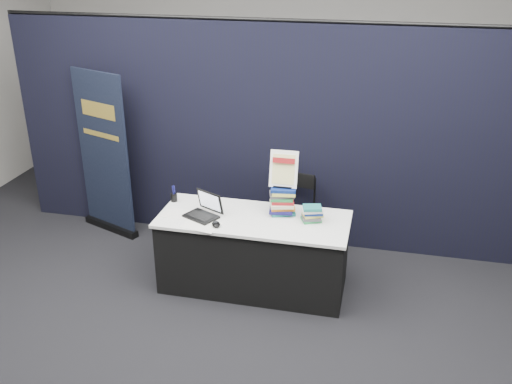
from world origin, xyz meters
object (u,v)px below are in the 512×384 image
(laptop, at_px, (202,210))
(book_stack_tall, at_px, (282,201))
(stacking_chair, at_px, (294,213))
(pullup_banner, at_px, (105,163))
(display_table, at_px, (254,252))
(book_stack_short, at_px, (312,214))
(info_sign, at_px, (284,170))

(laptop, xyz_separation_m, book_stack_tall, (0.73, 0.22, 0.08))
(laptop, relative_size, stacking_chair, 0.40)
(pullup_banner, height_order, stacking_chair, pullup_banner)
(display_table, xyz_separation_m, book_stack_short, (0.54, 0.06, 0.45))
(stacking_chair, bearing_deg, pullup_banner, -173.18)
(display_table, height_order, pullup_banner, pullup_banner)
(book_stack_short, xyz_separation_m, pullup_banner, (-2.46, 0.74, 0.01))
(pullup_banner, bearing_deg, book_stack_tall, 4.75)
(info_sign, bearing_deg, stacking_chair, 86.07)
(info_sign, height_order, pullup_banner, pullup_banner)
(laptop, height_order, book_stack_tall, book_stack_tall)
(book_stack_short, height_order, info_sign, info_sign)
(display_table, xyz_separation_m, stacking_chair, (0.27, 0.68, 0.12))
(display_table, height_order, book_stack_short, book_stack_short)
(display_table, height_order, info_sign, info_sign)
(laptop, xyz_separation_m, info_sign, (0.73, 0.25, 0.38))
(info_sign, relative_size, stacking_chair, 0.40)
(book_stack_tall, bearing_deg, display_table, -148.55)
(book_stack_tall, distance_m, info_sign, 0.31)
(book_stack_short, bearing_deg, display_table, -174.11)
(info_sign, bearing_deg, display_table, -144.57)
(book_stack_short, distance_m, pullup_banner, 2.57)
(display_table, height_order, stacking_chair, stacking_chair)
(display_table, xyz_separation_m, pullup_banner, (-1.92, 0.80, 0.46))
(display_table, bearing_deg, book_stack_short, 5.89)
(laptop, distance_m, info_sign, 0.86)
(book_stack_short, distance_m, info_sign, 0.49)
(book_stack_tall, relative_size, book_stack_short, 1.24)
(laptop, distance_m, book_stack_tall, 0.77)
(laptop, bearing_deg, info_sign, 44.96)
(book_stack_tall, xyz_separation_m, book_stack_short, (0.30, -0.09, -0.06))
(book_stack_tall, bearing_deg, stacking_chair, 87.16)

